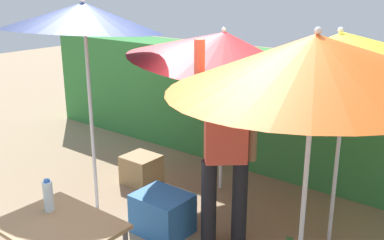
% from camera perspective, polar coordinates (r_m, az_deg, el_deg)
% --- Properties ---
extents(ground_plane, '(24.00, 24.00, 0.00)m').
position_cam_1_polar(ground_plane, '(4.38, -2.51, -14.84)').
color(ground_plane, '#9E8466').
extents(hedge_row, '(8.00, 0.70, 1.48)m').
position_cam_1_polar(hedge_row, '(5.74, 11.48, 0.88)').
color(hedge_row, '#38843D').
rests_on(hedge_row, ground_plane).
extents(umbrella_rainbow, '(2.11, 2.09, 1.99)m').
position_cam_1_polar(umbrella_rainbow, '(4.88, 4.00, 9.06)').
color(umbrella_rainbow, silver).
rests_on(umbrella_rainbow, ground_plane).
extents(umbrella_orange, '(2.16, 2.10, 2.26)m').
position_cam_1_polar(umbrella_orange, '(3.94, 18.72, 7.95)').
color(umbrella_orange, silver).
rests_on(umbrella_orange, ground_plane).
extents(umbrella_yellow, '(1.51, 1.52, 2.20)m').
position_cam_1_polar(umbrella_yellow, '(4.42, -13.67, 12.63)').
color(umbrella_yellow, silver).
rests_on(umbrella_yellow, ground_plane).
extents(umbrella_navy, '(2.02, 2.01, 2.07)m').
position_cam_1_polar(umbrella_navy, '(3.05, 15.48, 7.26)').
color(umbrella_navy, silver).
rests_on(umbrella_navy, ground_plane).
extents(person_vendor, '(0.47, 0.43, 1.88)m').
position_cam_1_polar(person_vendor, '(3.91, 4.27, -3.62)').
color(person_vendor, black).
rests_on(person_vendor, ground_plane).
extents(cooler_box, '(0.51, 0.42, 0.39)m').
position_cam_1_polar(cooler_box, '(4.38, -3.78, -11.80)').
color(cooler_box, '#2D6BB7').
rests_on(cooler_box, ground_plane).
extents(crate_cardboard, '(0.40, 0.37, 0.35)m').
position_cam_1_polar(crate_cardboard, '(5.40, -6.47, -6.31)').
color(crate_cardboard, '#9E7A4C').
rests_on(crate_cardboard, ground_plane).
extents(folding_table, '(0.80, 0.60, 0.77)m').
position_cam_1_polar(folding_table, '(3.25, -16.44, -14.03)').
color(folding_table, '#4C4C51').
rests_on(folding_table, ground_plane).
extents(bottle_water, '(0.07, 0.07, 0.24)m').
position_cam_1_polar(bottle_water, '(3.34, -17.86, -9.21)').
color(bottle_water, silver).
rests_on(bottle_water, folding_table).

